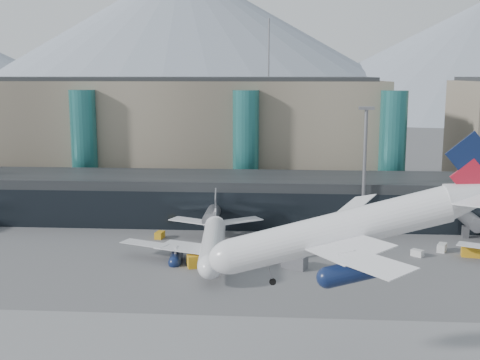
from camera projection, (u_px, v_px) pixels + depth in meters
name	position (u px, v px, depth m)	size (l,w,h in m)	color
ground	(171.00, 331.00, 75.75)	(900.00, 900.00, 0.00)	#515154
concourse	(218.00, 198.00, 131.57)	(170.00, 27.00, 10.00)	black
terminal_main	(139.00, 135.00, 163.14)	(130.00, 30.00, 31.00)	gray
teal_towers	(164.00, 148.00, 147.00)	(116.40, 19.40, 46.00)	#276E6D
mountain_ridge	(286.00, 54.00, 439.85)	(910.00, 400.00, 110.00)	gray
lightmast_mid	(365.00, 164.00, 118.31)	(3.00, 1.20, 25.60)	slate
hero_jet	(367.00, 217.00, 59.81)	(31.52, 32.39, 10.43)	silver
jet_parked_mid	(214.00, 233.00, 105.94)	(34.47, 33.91, 11.13)	silver
veh_b	(160.00, 235.00, 117.92)	(2.29, 1.41, 1.32)	#CA8F17
veh_c	(295.00, 262.00, 99.71)	(4.04, 2.13, 2.25)	#515257
veh_d	(442.00, 248.00, 109.18)	(2.56, 1.37, 1.46)	silver
veh_e	(471.00, 252.00, 106.10)	(3.12, 1.77, 1.77)	#CA8F17
veh_g	(417.00, 253.00, 106.34)	(2.07, 1.21, 1.21)	silver
veh_h	(199.00, 261.00, 100.39)	(3.78, 1.99, 2.09)	#CA8F17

